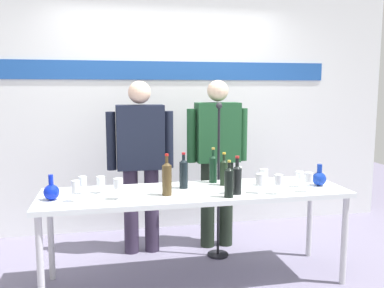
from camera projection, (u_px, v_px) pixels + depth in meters
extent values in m
plane|color=slate|center=(196.00, 281.00, 3.44)|extent=(10.00, 10.00, 0.00)
cube|color=white|center=(168.00, 97.00, 4.64)|extent=(5.26, 0.10, 3.00)
cube|color=#2052A3|center=(169.00, 71.00, 4.54)|extent=(3.69, 0.01, 0.20)
cube|color=silver|center=(196.00, 193.00, 3.34)|extent=(2.47, 0.68, 0.04)
cylinder|color=silver|center=(40.00, 266.00, 2.87)|extent=(0.05, 0.05, 0.74)
cylinder|color=silver|center=(344.00, 241.00, 3.35)|extent=(0.05, 0.05, 0.74)
cylinder|color=silver|center=(51.00, 237.00, 3.43)|extent=(0.05, 0.05, 0.74)
cylinder|color=silver|center=(310.00, 219.00, 3.91)|extent=(0.05, 0.05, 0.74)
sphere|color=#0C23BF|center=(51.00, 192.00, 3.05)|extent=(0.12, 0.12, 0.12)
cylinder|color=#0C23BF|center=(51.00, 180.00, 3.04)|extent=(0.04, 0.04, 0.08)
sphere|color=#1230A0|center=(319.00, 179.00, 3.50)|extent=(0.12, 0.12, 0.12)
cylinder|color=#1230A0|center=(320.00, 169.00, 3.49)|extent=(0.04, 0.04, 0.08)
cylinder|color=#342A40|center=(131.00, 211.00, 4.00)|extent=(0.14, 0.14, 0.83)
cylinder|color=#342A40|center=(152.00, 210.00, 4.04)|extent=(0.14, 0.14, 0.83)
cube|color=black|center=(140.00, 137.00, 3.92)|extent=(0.45, 0.22, 0.61)
cylinder|color=black|center=(111.00, 141.00, 3.87)|extent=(0.09, 0.09, 0.55)
cylinder|color=black|center=(169.00, 140.00, 3.98)|extent=(0.09, 0.09, 0.55)
sphere|color=beige|center=(139.00, 92.00, 3.86)|extent=(0.21, 0.21, 0.21)
cylinder|color=black|center=(208.00, 204.00, 4.15)|extent=(0.14, 0.14, 0.87)
cylinder|color=black|center=(226.00, 203.00, 4.19)|extent=(0.14, 0.14, 0.87)
cube|color=#1C4A29|center=(217.00, 132.00, 4.07)|extent=(0.43, 0.22, 0.58)
cylinder|color=#1C4A29|center=(191.00, 136.00, 4.02)|extent=(0.09, 0.09, 0.53)
cylinder|color=#1C4A29|center=(243.00, 134.00, 4.13)|extent=(0.09, 0.09, 0.53)
sphere|color=beige|center=(218.00, 91.00, 4.02)|extent=(0.21, 0.21, 0.21)
cylinder|color=black|center=(224.00, 174.00, 3.51)|extent=(0.07, 0.07, 0.20)
cone|color=black|center=(224.00, 161.00, 3.49)|extent=(0.07, 0.07, 0.03)
cylinder|color=black|center=(224.00, 158.00, 3.49)|extent=(0.03, 0.03, 0.07)
cylinder|color=gold|center=(224.00, 153.00, 3.49)|extent=(0.03, 0.03, 0.02)
cylinder|color=#47371D|center=(167.00, 180.00, 3.18)|extent=(0.08, 0.08, 0.24)
cone|color=#47371D|center=(167.00, 164.00, 3.16)|extent=(0.08, 0.08, 0.03)
cylinder|color=#47371D|center=(167.00, 161.00, 3.16)|extent=(0.02, 0.02, 0.07)
cylinder|color=red|center=(167.00, 155.00, 3.15)|extent=(0.03, 0.03, 0.02)
cylinder|color=black|center=(237.00, 181.00, 3.22)|extent=(0.07, 0.07, 0.20)
cone|color=black|center=(237.00, 167.00, 3.20)|extent=(0.07, 0.07, 0.03)
cylinder|color=black|center=(237.00, 163.00, 3.20)|extent=(0.03, 0.03, 0.08)
cylinder|color=#A82420|center=(237.00, 157.00, 3.19)|extent=(0.03, 0.03, 0.02)
cylinder|color=black|center=(184.00, 175.00, 3.40)|extent=(0.07, 0.07, 0.22)
cone|color=black|center=(184.00, 161.00, 3.39)|extent=(0.07, 0.07, 0.03)
cylinder|color=black|center=(184.00, 158.00, 3.38)|extent=(0.03, 0.03, 0.06)
cylinder|color=#A9191F|center=(184.00, 153.00, 3.38)|extent=(0.03, 0.03, 0.02)
cylinder|color=black|center=(229.00, 184.00, 3.12)|extent=(0.07, 0.07, 0.21)
cone|color=black|center=(229.00, 169.00, 3.11)|extent=(0.07, 0.07, 0.03)
cylinder|color=black|center=(229.00, 166.00, 3.10)|extent=(0.02, 0.02, 0.06)
cylinder|color=gold|center=(229.00, 161.00, 3.10)|extent=(0.03, 0.03, 0.02)
cylinder|color=black|center=(213.00, 170.00, 3.61)|extent=(0.07, 0.07, 0.22)
cone|color=black|center=(213.00, 157.00, 3.60)|extent=(0.07, 0.07, 0.03)
cylinder|color=black|center=(213.00, 154.00, 3.59)|extent=(0.02, 0.02, 0.08)
cylinder|color=#B5943C|center=(213.00, 149.00, 3.59)|extent=(0.03, 0.03, 0.02)
cylinder|color=white|center=(76.00, 201.00, 3.01)|extent=(0.05, 0.05, 0.00)
cylinder|color=white|center=(76.00, 197.00, 3.01)|extent=(0.01, 0.01, 0.07)
cylinder|color=white|center=(76.00, 186.00, 3.00)|extent=(0.06, 0.06, 0.09)
cylinder|color=white|center=(101.00, 193.00, 3.26)|extent=(0.05, 0.05, 0.00)
cylinder|color=white|center=(101.00, 189.00, 3.25)|extent=(0.01, 0.01, 0.06)
cylinder|color=white|center=(101.00, 181.00, 3.25)|extent=(0.07, 0.07, 0.07)
cylinder|color=white|center=(119.00, 199.00, 3.07)|extent=(0.06, 0.06, 0.00)
cylinder|color=white|center=(118.00, 194.00, 3.07)|extent=(0.01, 0.01, 0.08)
cylinder|color=white|center=(118.00, 184.00, 3.06)|extent=(0.07, 0.07, 0.08)
cylinder|color=white|center=(83.00, 193.00, 3.24)|extent=(0.06, 0.06, 0.00)
cylinder|color=white|center=(83.00, 189.00, 3.24)|extent=(0.01, 0.01, 0.07)
cylinder|color=white|center=(83.00, 181.00, 3.23)|extent=(0.06, 0.06, 0.07)
cylinder|color=white|center=(260.00, 193.00, 3.26)|extent=(0.05, 0.05, 0.00)
cylinder|color=white|center=(260.00, 188.00, 3.25)|extent=(0.01, 0.01, 0.07)
cylinder|color=white|center=(260.00, 179.00, 3.24)|extent=(0.07, 0.07, 0.08)
cylinder|color=white|center=(299.00, 186.00, 3.47)|extent=(0.05, 0.05, 0.00)
cylinder|color=white|center=(299.00, 183.00, 3.47)|extent=(0.01, 0.01, 0.06)
cylinder|color=white|center=(300.00, 175.00, 3.46)|extent=(0.07, 0.07, 0.07)
cylinder|color=white|center=(264.00, 185.00, 3.51)|extent=(0.06, 0.06, 0.00)
cylinder|color=white|center=(264.00, 182.00, 3.51)|extent=(0.01, 0.01, 0.06)
cylinder|color=white|center=(264.00, 174.00, 3.50)|extent=(0.07, 0.07, 0.08)
cylinder|color=white|center=(238.00, 183.00, 3.59)|extent=(0.06, 0.06, 0.00)
cylinder|color=white|center=(238.00, 180.00, 3.58)|extent=(0.01, 0.01, 0.06)
cylinder|color=white|center=(238.00, 171.00, 3.57)|extent=(0.06, 0.06, 0.08)
cylinder|color=white|center=(308.00, 192.00, 3.29)|extent=(0.06, 0.06, 0.00)
cylinder|color=white|center=(308.00, 187.00, 3.29)|extent=(0.01, 0.01, 0.08)
cylinder|color=white|center=(309.00, 177.00, 3.28)|extent=(0.07, 0.07, 0.08)
cylinder|color=white|center=(278.00, 194.00, 3.22)|extent=(0.06, 0.06, 0.00)
cylinder|color=white|center=(278.00, 189.00, 3.22)|extent=(0.01, 0.01, 0.07)
cylinder|color=white|center=(279.00, 180.00, 3.21)|extent=(0.06, 0.06, 0.08)
cylinder|color=black|center=(218.00, 254.00, 3.96)|extent=(0.20, 0.20, 0.02)
cylinder|color=black|center=(218.00, 184.00, 3.87)|extent=(0.02, 0.02, 1.41)
sphere|color=#232328|center=(219.00, 106.00, 3.77)|extent=(0.06, 0.06, 0.06)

